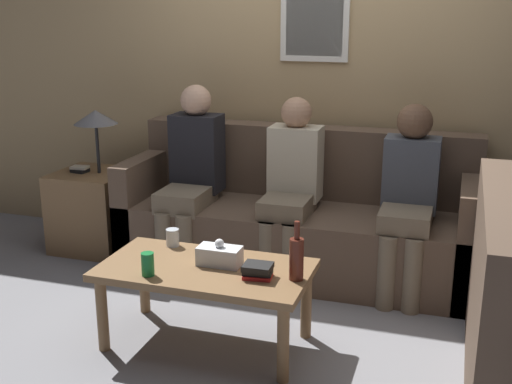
% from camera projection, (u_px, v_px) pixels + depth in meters
% --- Properties ---
extents(ground_plane, '(16.00, 16.00, 0.00)m').
position_uv_depth(ground_plane, '(277.00, 296.00, 4.07)').
color(ground_plane, gray).
extents(wall_back, '(9.00, 0.08, 2.60)m').
position_uv_depth(wall_back, '(315.00, 75.00, 4.55)').
color(wall_back, tan).
rests_on(wall_back, ground_plane).
extents(couch_main, '(2.38, 0.80, 0.96)m').
position_uv_depth(couch_main, '(297.00, 222.00, 4.42)').
color(couch_main, brown).
rests_on(couch_main, ground_plane).
extents(coffee_table, '(1.11, 0.59, 0.45)m').
position_uv_depth(coffee_table, '(206.00, 277.00, 3.40)').
color(coffee_table, olive).
rests_on(coffee_table, ground_plane).
extents(side_table_with_lamp, '(0.53, 0.53, 1.06)m').
position_uv_depth(side_table_with_lamp, '(94.00, 205.00, 4.81)').
color(side_table_with_lamp, olive).
rests_on(side_table_with_lamp, ground_plane).
extents(wine_bottle, '(0.07, 0.07, 0.31)m').
position_uv_depth(wine_bottle, '(296.00, 258.00, 3.19)').
color(wine_bottle, '#562319').
rests_on(wine_bottle, coffee_table).
extents(drinking_glass, '(0.07, 0.07, 0.10)m').
position_uv_depth(drinking_glass, '(173.00, 238.00, 3.66)').
color(drinking_glass, silver).
rests_on(drinking_glass, coffee_table).
extents(book_stack, '(0.16, 0.12, 0.07)m').
position_uv_depth(book_stack, '(258.00, 271.00, 3.24)').
color(book_stack, red).
rests_on(book_stack, coffee_table).
extents(soda_can, '(0.07, 0.07, 0.12)m').
position_uv_depth(soda_can, '(148.00, 264.00, 3.26)').
color(soda_can, '#197A38').
rests_on(soda_can, coffee_table).
extents(tissue_box, '(0.23, 0.12, 0.15)m').
position_uv_depth(tissue_box, '(220.00, 255.00, 3.39)').
color(tissue_box, silver).
rests_on(tissue_box, coffee_table).
extents(person_left, '(0.34, 0.59, 1.26)m').
position_uv_depth(person_left, '(191.00, 170.00, 4.41)').
color(person_left, '#756651').
rests_on(person_left, ground_plane).
extents(person_middle, '(0.34, 0.57, 1.20)m').
position_uv_depth(person_middle, '(291.00, 181.00, 4.22)').
color(person_middle, '#756651').
rests_on(person_middle, ground_plane).
extents(person_right, '(0.34, 0.57, 1.20)m').
position_uv_depth(person_right, '(409.00, 191.00, 3.98)').
color(person_right, '#756651').
rests_on(person_right, ground_plane).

